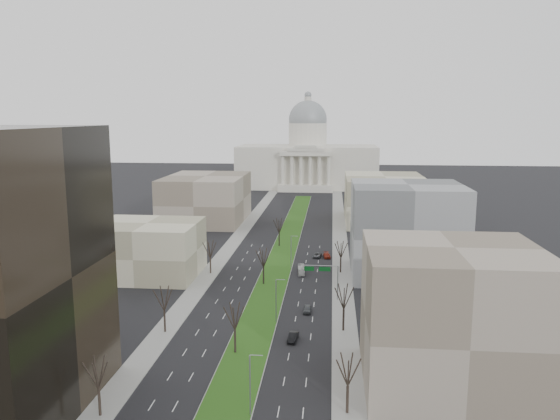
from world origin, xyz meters
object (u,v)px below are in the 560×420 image
Objects in this scene: car_grey_near at (307,309)px; box_van at (301,270)px; car_red at (327,255)px; car_grey_far at (317,255)px; car_black at (293,337)px.

car_grey_near is 0.58× the size of box_van.
box_van reaches higher than car_grey_near.
car_red is 2.79m from car_grey_far.
car_black is 0.95× the size of car_red.
box_van reaches higher than car_black.
car_black reaches higher than car_grey_far.
car_red is 0.67× the size of box_van.
car_red is at bearing 85.55° from car_grey_near.
car_grey_far is at bearing 171.97° from car_red.
box_van reaches higher than car_grey_far.
car_red is 1.02× the size of car_grey_far.
car_red is at bearing 5.83° from car_grey_far.
car_black is (-1.96, -15.15, 0.04)m from car_grey_near.
car_grey_near is at bearing -88.78° from box_van.
box_van is at bearing 95.85° from car_grey_near.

